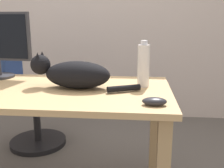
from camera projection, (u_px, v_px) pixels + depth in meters
The scene contains 5 objects.
desk at pixel (23, 103), 1.51m from camera, with size 1.65×0.71×0.71m.
office_chair at pixel (30, 99), 2.28m from camera, with size 0.48×0.48×0.95m.
cat at pixel (74, 74), 1.46m from camera, with size 0.61×0.21×0.20m.
computer_mouse at pixel (154, 101), 1.18m from camera, with size 0.11×0.06×0.04m, color #232328.
water_bottle at pixel (144, 65), 1.48m from camera, with size 0.07×0.07×0.26m.
Camera 1 is at (0.64, -1.38, 1.08)m, focal length 42.79 mm.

